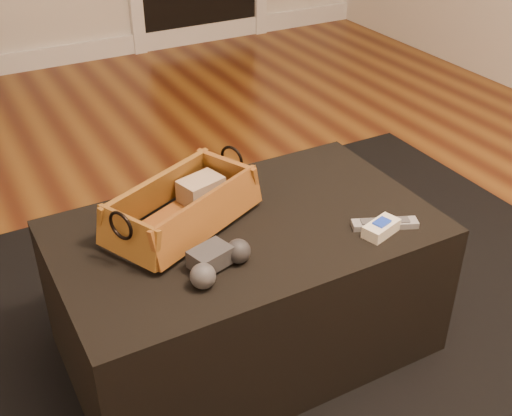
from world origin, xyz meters
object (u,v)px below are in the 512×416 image
tv_remote (182,222)px  game_controller (217,261)px  cream_gadget (381,228)px  ottoman (246,288)px  silver_remote (385,224)px  wicker_basket (182,209)px

tv_remote → game_controller: 0.20m
tv_remote → cream_gadget: bearing=-61.2°
ottoman → tv_remote: tv_remote is taller
silver_remote → cream_gadget: bearing=-144.2°
game_controller → silver_remote: size_ratio=1.11×
silver_remote → ottoman: bearing=150.7°
ottoman → wicker_basket: 0.31m
ottoman → game_controller: (-0.15, -0.14, 0.24)m
ottoman → tv_remote: 0.29m
game_controller → ottoman: bearing=42.8°
ottoman → game_controller: bearing=-137.2°
ottoman → game_controller: size_ratio=5.15×
ottoman → tv_remote: bearing=159.2°
ottoman → cream_gadget: (0.29, -0.20, 0.23)m
silver_remote → cream_gadget: 0.04m
ottoman → silver_remote: size_ratio=5.74×
ottoman → wicker_basket: bearing=150.0°
silver_remote → cream_gadget: (-0.03, -0.02, 0.01)m
ottoman → wicker_basket: size_ratio=2.14×
tv_remote → wicker_basket: wicker_basket is taller
silver_remote → game_controller: bearing=175.3°
tv_remote → silver_remote: bearing=-57.6°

